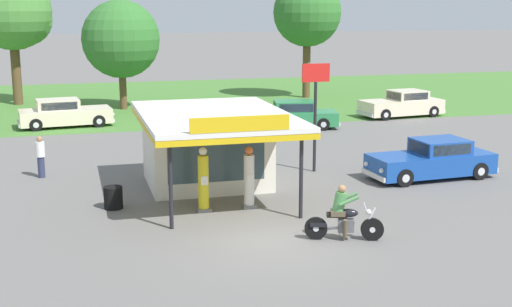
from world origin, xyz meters
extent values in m
plane|color=slate|center=(0.00, 0.00, 0.00)|extent=(300.00, 300.00, 0.00)
cube|color=#477A33|center=(0.00, 30.00, 0.00)|extent=(120.00, 24.00, 0.01)
cube|color=silver|center=(-0.70, 6.48, 1.35)|extent=(4.17, 3.70, 2.70)
cube|color=#384C56|center=(-0.70, 4.65, 1.40)|extent=(3.34, 0.05, 1.73)
cube|color=silver|center=(-0.70, 4.92, 2.78)|extent=(4.87, 7.32, 0.16)
cube|color=gold|center=(-0.70, 4.92, 2.60)|extent=(4.87, 7.32, 0.18)
cube|color=gold|center=(-0.70, 1.29, 3.08)|extent=(2.92, 0.08, 0.44)
cylinder|color=black|center=(1.29, 1.66, 1.35)|extent=(0.12, 0.12, 2.70)
cylinder|color=black|center=(-2.68, 1.66, 1.35)|extent=(0.12, 0.12, 2.70)
cube|color=slate|center=(-1.44, 3.16, 0.05)|extent=(0.44, 0.44, 0.10)
cylinder|color=yellow|center=(-1.44, 3.16, 0.95)|extent=(0.34, 0.34, 1.70)
cube|color=white|center=(-1.44, 2.98, 1.03)|extent=(0.22, 0.02, 0.28)
sphere|color=white|center=(-1.44, 3.16, 1.94)|extent=(0.26, 0.26, 0.26)
cube|color=slate|center=(0.05, 3.16, 0.05)|extent=(0.44, 0.44, 0.10)
cylinder|color=silver|center=(0.05, 3.16, 0.92)|extent=(0.34, 0.34, 1.64)
cube|color=white|center=(0.05, 2.98, 1.00)|extent=(0.22, 0.02, 0.28)
sphere|color=orange|center=(0.05, 3.16, 1.88)|extent=(0.26, 0.26, 0.26)
cylinder|color=black|center=(2.53, -0.82, 0.32)|extent=(0.64, 0.30, 0.64)
cylinder|color=silver|center=(2.53, -0.82, 0.32)|extent=(0.19, 0.17, 0.16)
cylinder|color=black|center=(1.06, -0.32, 0.32)|extent=(0.64, 0.30, 0.64)
cylinder|color=silver|center=(1.06, -0.32, 0.32)|extent=(0.19, 0.17, 0.16)
ellipsoid|color=black|center=(1.89, -0.61, 0.78)|extent=(0.61, 0.41, 0.24)
cube|color=#59595E|center=(1.85, -0.59, 0.42)|extent=(0.49, 0.37, 0.36)
cube|color=black|center=(1.56, -0.49, 0.72)|extent=(0.54, 0.40, 0.10)
cylinder|color=silver|center=(2.44, -0.79, 0.60)|extent=(0.37, 0.18, 0.71)
cylinder|color=silver|center=(2.33, -0.75, 0.98)|extent=(0.26, 0.67, 0.04)
sphere|color=silver|center=(2.42, -0.78, 0.82)|extent=(0.16, 0.16, 0.16)
cube|color=black|center=(1.11, -0.34, 0.44)|extent=(0.47, 0.31, 0.12)
cylinder|color=silver|center=(1.51, -0.33, 0.28)|extent=(0.69, 0.30, 0.18)
cube|color=brown|center=(1.63, -0.52, 0.78)|extent=(0.49, 0.45, 0.14)
cylinder|color=brown|center=(1.87, -0.43, 0.38)|extent=(0.19, 0.26, 0.56)
cylinder|color=brown|center=(1.77, -0.73, 0.38)|extent=(0.19, 0.26, 0.56)
cylinder|color=#4C8C4C|center=(1.67, -0.53, 1.09)|extent=(0.49, 0.43, 0.60)
sphere|color=#9E704C|center=(1.72, -0.55, 1.47)|extent=(0.22, 0.22, 0.22)
cylinder|color=#4C8C4C|center=(1.96, -0.42, 1.18)|extent=(0.54, 0.26, 0.31)
cylinder|color=#4C8C4C|center=(1.83, -0.80, 1.18)|extent=(0.54, 0.26, 0.31)
cube|color=#19479E|center=(7.64, 5.15, 0.56)|extent=(4.82, 2.09, 0.76)
cube|color=#19479E|center=(8.02, 5.17, 1.21)|extent=(1.98, 1.69, 0.53)
cube|color=#283847|center=(7.10, 5.11, 1.21)|extent=(0.13, 1.40, 0.43)
cube|color=#283847|center=(8.07, 4.40, 1.21)|extent=(1.60, 0.13, 0.41)
cube|color=#283847|center=(7.97, 5.94, 1.21)|extent=(1.60, 0.13, 0.41)
cube|color=silver|center=(5.25, 4.99, 0.30)|extent=(0.23, 1.70, 0.18)
cube|color=silver|center=(10.02, 5.30, 0.30)|extent=(0.23, 1.70, 0.18)
sphere|color=white|center=(5.28, 4.42, 0.60)|extent=(0.18, 0.18, 0.18)
sphere|color=white|center=(5.21, 5.56, 0.60)|extent=(0.18, 0.18, 0.18)
cylinder|color=black|center=(6.09, 4.21, 0.33)|extent=(0.67, 0.24, 0.66)
cylinder|color=silver|center=(6.09, 4.21, 0.33)|extent=(0.31, 0.24, 0.30)
cylinder|color=black|center=(5.98, 5.88, 0.33)|extent=(0.67, 0.24, 0.66)
cylinder|color=silver|center=(5.98, 5.88, 0.33)|extent=(0.31, 0.24, 0.30)
cylinder|color=black|center=(9.29, 4.42, 0.33)|extent=(0.67, 0.24, 0.66)
cylinder|color=silver|center=(9.29, 4.42, 0.33)|extent=(0.31, 0.24, 0.30)
cylinder|color=black|center=(9.18, 6.09, 0.33)|extent=(0.67, 0.24, 0.66)
cylinder|color=silver|center=(9.18, 6.09, 0.33)|extent=(0.31, 0.24, 0.30)
cube|color=beige|center=(-5.65, 20.49, 0.57)|extent=(4.95, 2.42, 0.78)
cube|color=beige|center=(-6.02, 20.44, 1.23)|extent=(2.34, 1.90, 0.54)
cube|color=#283847|center=(-4.96, 20.56, 1.23)|extent=(0.21, 1.47, 0.43)
cube|color=#283847|center=(-6.11, 21.25, 1.23)|extent=(1.83, 0.24, 0.41)
cube|color=#283847|center=(-5.93, 19.63, 1.23)|extent=(1.83, 0.24, 0.41)
cube|color=silver|center=(-3.25, 20.76, 0.30)|extent=(0.32, 1.79, 0.18)
cube|color=silver|center=(-8.04, 20.21, 0.30)|extent=(0.32, 1.79, 0.18)
sphere|color=white|center=(-3.31, 21.36, 0.61)|extent=(0.18, 0.18, 0.18)
sphere|color=white|center=(-3.17, 20.16, 0.61)|extent=(0.18, 0.18, 0.18)
cylinder|color=black|center=(-4.14, 21.55, 0.33)|extent=(0.68, 0.27, 0.66)
cylinder|color=silver|center=(-4.14, 21.55, 0.33)|extent=(0.32, 0.25, 0.30)
cylinder|color=black|center=(-3.94, 19.79, 0.33)|extent=(0.68, 0.27, 0.66)
cylinder|color=silver|center=(-3.94, 19.79, 0.33)|extent=(0.32, 0.25, 0.30)
cylinder|color=black|center=(-7.35, 21.18, 0.33)|extent=(0.68, 0.27, 0.66)
cylinder|color=silver|center=(-7.35, 21.18, 0.33)|extent=(0.32, 0.25, 0.30)
cylinder|color=black|center=(-7.15, 19.42, 0.33)|extent=(0.68, 0.27, 0.66)
cylinder|color=silver|center=(-7.15, 19.42, 0.33)|extent=(0.32, 0.25, 0.30)
cube|color=#2D844C|center=(5.76, 16.85, 0.54)|extent=(5.37, 2.73, 0.72)
cube|color=#2D844C|center=(6.08, 16.79, 1.18)|extent=(2.35, 1.94, 0.57)
cube|color=#283847|center=(5.07, 16.99, 1.18)|extent=(0.30, 1.38, 0.45)
cube|color=#283847|center=(5.93, 16.03, 1.18)|extent=(1.75, 0.36, 0.43)
cube|color=#283847|center=(6.22, 17.56, 1.18)|extent=(1.75, 0.36, 0.43)
cube|color=silver|center=(3.22, 17.34, 0.30)|extent=(0.44, 1.70, 0.18)
cube|color=silver|center=(8.31, 16.37, 0.30)|extent=(0.44, 1.70, 0.18)
sphere|color=white|center=(3.10, 16.78, 0.58)|extent=(0.18, 0.18, 0.18)
sphere|color=white|center=(3.32, 17.91, 0.58)|extent=(0.18, 0.18, 0.18)
cylinder|color=black|center=(3.90, 16.36, 0.33)|extent=(0.69, 0.32, 0.66)
cylinder|color=silver|center=(3.90, 16.36, 0.33)|extent=(0.33, 0.27, 0.30)
cylinder|color=black|center=(4.21, 18.00, 0.33)|extent=(0.69, 0.32, 0.66)
cylinder|color=silver|center=(4.21, 18.00, 0.33)|extent=(0.33, 0.27, 0.30)
cylinder|color=black|center=(7.32, 15.70, 0.33)|extent=(0.69, 0.32, 0.66)
cylinder|color=silver|center=(7.32, 15.70, 0.33)|extent=(0.33, 0.27, 0.30)
cylinder|color=black|center=(7.63, 17.35, 0.33)|extent=(0.69, 0.32, 0.66)
cylinder|color=silver|center=(7.63, 17.35, 0.33)|extent=(0.33, 0.27, 0.30)
cube|color=beige|center=(13.37, 18.88, 0.59)|extent=(5.01, 2.47, 0.81)
cube|color=beige|center=(13.79, 18.93, 1.26)|extent=(2.12, 1.90, 0.54)
cube|color=#283847|center=(12.84, 18.82, 1.26)|extent=(0.21, 1.49, 0.43)
cube|color=#283847|center=(13.88, 18.11, 1.26)|extent=(1.64, 0.22, 0.41)
cube|color=#283847|center=(13.69, 19.76, 1.26)|extent=(1.64, 0.22, 0.41)
cube|color=silver|center=(10.94, 18.60, 0.30)|extent=(0.33, 1.83, 0.18)
cube|color=silver|center=(15.79, 19.17, 0.30)|extent=(0.33, 1.83, 0.18)
sphere|color=white|center=(11.00, 17.99, 0.63)|extent=(0.18, 0.18, 0.18)
sphere|color=white|center=(10.86, 19.21, 0.63)|extent=(0.18, 0.18, 0.18)
cylinder|color=black|center=(11.84, 17.80, 0.33)|extent=(0.68, 0.28, 0.66)
cylinder|color=silver|center=(11.84, 17.80, 0.33)|extent=(0.32, 0.25, 0.30)
cylinder|color=black|center=(11.63, 19.59, 0.33)|extent=(0.68, 0.28, 0.66)
cylinder|color=silver|center=(11.63, 19.59, 0.33)|extent=(0.32, 0.25, 0.30)
cylinder|color=black|center=(15.10, 18.18, 0.33)|extent=(0.68, 0.28, 0.66)
cylinder|color=silver|center=(15.10, 18.18, 0.33)|extent=(0.32, 0.25, 0.30)
cylinder|color=black|center=(14.89, 19.97, 0.33)|extent=(0.68, 0.28, 0.66)
cylinder|color=silver|center=(14.89, 19.97, 0.33)|extent=(0.32, 0.25, 0.30)
cylinder|color=#2D3351|center=(-6.55, 9.06, 0.40)|extent=(0.26, 0.26, 0.81)
cylinder|color=white|center=(-6.55, 9.06, 1.09)|extent=(0.34, 0.34, 0.57)
sphere|color=#9E704C|center=(-6.55, 9.06, 1.49)|extent=(0.22, 0.22, 0.22)
cylinder|color=brown|center=(-2.14, 26.18, 1.28)|extent=(0.44, 0.44, 2.56)
sphere|color=#33702D|center=(-2.14, 26.18, 4.37)|extent=(4.81, 4.81, 4.81)
cylinder|color=brown|center=(10.84, 28.52, 2.08)|extent=(0.54, 0.54, 4.16)
sphere|color=#33702D|center=(10.84, 28.52, 5.93)|extent=(4.73, 4.73, 4.73)
sphere|color=#33702D|center=(11.19, 29.18, 5.46)|extent=(3.37, 3.37, 3.37)
cylinder|color=brown|center=(-8.68, 30.11, 2.09)|extent=(0.61, 0.61, 4.17)
sphere|color=#4C893D|center=(-8.68, 30.11, 6.05)|extent=(5.01, 5.01, 5.01)
sphere|color=#4C893D|center=(-7.93, 30.37, 5.55)|extent=(3.48, 3.48, 3.48)
cylinder|color=black|center=(3.77, 7.30, 1.76)|extent=(0.12, 0.12, 3.52)
cube|color=red|center=(3.77, 7.30, 3.87)|extent=(1.10, 0.08, 0.70)
cylinder|color=black|center=(-4.18, 4.19, 0.09)|extent=(0.60, 0.60, 0.18)
cylinder|color=black|center=(-4.18, 4.19, 0.27)|extent=(0.60, 0.60, 0.18)
cylinder|color=black|center=(-4.18, 4.19, 0.45)|extent=(0.60, 0.60, 0.18)
cylinder|color=black|center=(-4.18, 4.19, 0.63)|extent=(0.60, 0.60, 0.18)
camera|label=1|loc=(-5.32, -17.49, 6.37)|focal=48.26mm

